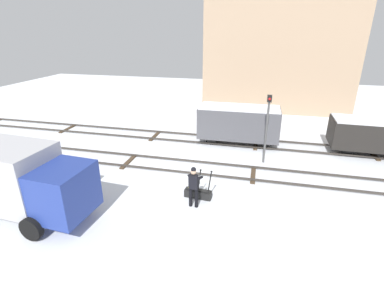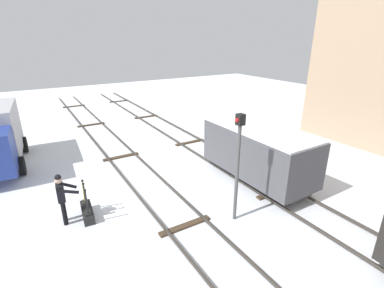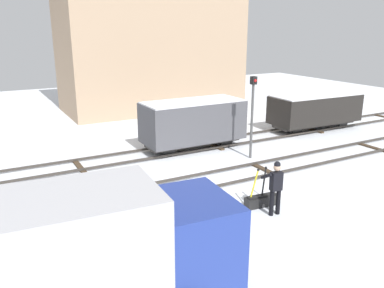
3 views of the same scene
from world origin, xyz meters
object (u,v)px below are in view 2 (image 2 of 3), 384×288
switch_lever_frame (87,211)px  rail_worker (62,196)px  freight_car_mid_siding (258,152)px  signal_post (238,158)px

switch_lever_frame → rail_worker: 1.10m
switch_lever_frame → freight_car_mid_siding: 7.32m
rail_worker → freight_car_mid_siding: 7.94m
switch_lever_frame → signal_post: signal_post is taller
switch_lever_frame → rail_worker: size_ratio=0.77×
switch_lever_frame → rail_worker: bearing=-88.8°
switch_lever_frame → signal_post: bearing=62.4°
switch_lever_frame → signal_post: (2.87, 4.50, 2.14)m
signal_post → rail_worker: bearing=-119.2°
switch_lever_frame → freight_car_mid_siding: (1.16, 7.12, 1.19)m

